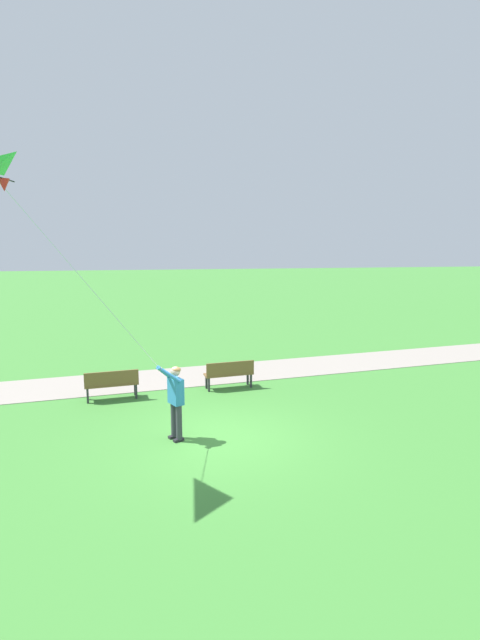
% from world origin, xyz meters
% --- Properties ---
extents(ground_plane, '(120.00, 120.00, 0.00)m').
position_xyz_m(ground_plane, '(0.00, 0.00, 0.00)').
color(ground_plane, '#3D7F33').
extents(walkway_path, '(7.22, 31.99, 0.02)m').
position_xyz_m(walkway_path, '(-5.60, 2.00, 0.01)').
color(walkway_path, gray).
rests_on(walkway_path, ground).
extents(person_kite_flyer, '(0.51, 0.62, 1.83)m').
position_xyz_m(person_kite_flyer, '(-0.08, -0.96, 1.05)').
color(person_kite_flyer, '#232328').
rests_on(person_kite_flyer, ground).
extents(flying_kite, '(1.93, 2.68, 4.21)m').
position_xyz_m(flying_kite, '(1.43, -3.63, 5.68)').
color(flying_kite, green).
extents(park_bench_near_walkway, '(0.66, 1.55, 0.88)m').
position_xyz_m(park_bench_near_walkway, '(-3.19, -2.69, 0.51)').
color(park_bench_near_walkway, brown).
rests_on(park_bench_near_walkway, ground).
extents(park_bench_far_walkway, '(0.66, 1.55, 0.88)m').
position_xyz_m(park_bench_far_walkway, '(-3.72, 0.77, 0.51)').
color(park_bench_far_walkway, brown).
rests_on(park_bench_far_walkway, ground).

